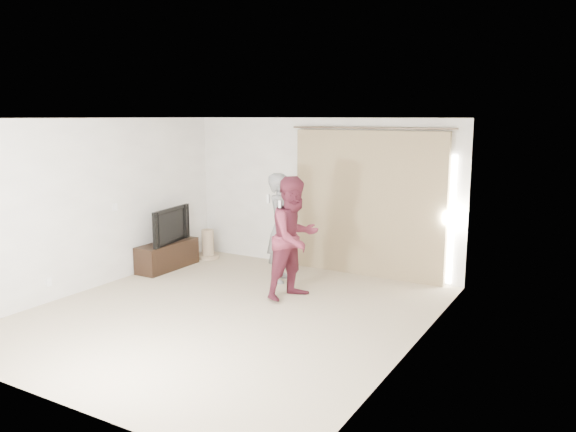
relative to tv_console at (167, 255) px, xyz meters
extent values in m
plane|color=beige|center=(2.27, -1.33, -0.23)|extent=(5.50, 5.50, 0.00)
cube|color=white|center=(2.27, 1.42, 1.07)|extent=(5.00, 0.04, 2.60)
cube|color=white|center=(-0.23, -1.33, 1.07)|extent=(0.04, 5.50, 2.60)
cube|color=white|center=(-0.22, -0.93, 0.97)|extent=(0.02, 0.08, 0.12)
cube|color=white|center=(-0.22, -2.23, 0.07)|extent=(0.02, 0.08, 0.12)
cube|color=white|center=(2.27, -1.33, 2.37)|extent=(5.00, 5.50, 0.01)
cube|color=tan|center=(3.17, 1.35, 0.97)|extent=(2.60, 0.10, 2.40)
cylinder|color=brown|center=(3.17, 1.35, 2.21)|extent=(2.80, 0.03, 0.03)
cube|color=white|center=(4.53, 1.39, 0.82)|extent=(0.08, 0.04, 2.00)
cube|color=black|center=(0.00, 0.00, 0.00)|extent=(0.42, 1.21, 0.47)
imported|color=black|center=(0.00, 0.00, 0.54)|extent=(0.30, 1.08, 0.61)
cylinder|color=tan|center=(0.17, 0.92, -0.20)|extent=(0.41, 0.41, 0.07)
cylinder|color=tan|center=(0.17, 0.92, 0.07)|extent=(0.23, 0.23, 0.48)
imported|color=slate|center=(2.10, 0.36, 0.64)|extent=(0.53, 0.70, 1.75)
cube|color=white|center=(1.92, 0.26, 1.11)|extent=(0.04, 0.04, 0.14)
cube|color=white|center=(1.92, 0.48, 0.99)|extent=(0.05, 0.05, 0.09)
imported|color=maroon|center=(2.70, -0.28, 0.66)|extent=(0.91, 1.04, 1.79)
cube|color=white|center=(2.52, -0.38, 1.14)|extent=(0.04, 0.04, 0.14)
cube|color=white|center=(2.52, -0.16, 1.02)|extent=(0.05, 0.05, 0.09)
camera|label=1|loc=(6.57, -7.19, 2.40)|focal=35.00mm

